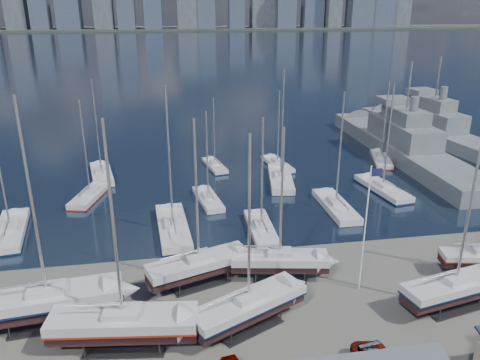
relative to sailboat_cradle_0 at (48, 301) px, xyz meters
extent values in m
plane|color=#605E59|center=(21.44, -0.32, -2.25)|extent=(1400.00, 1400.00, 0.00)
cube|color=#1A253D|center=(21.44, 309.68, -2.40)|extent=(1400.00, 600.00, 0.40)
cube|color=#2D332D|center=(21.44, 569.68, -1.15)|extent=(1400.00, 80.00, 2.20)
cube|color=#3D4756|center=(-120.53, 561.99, 27.93)|extent=(19.55, 21.83, 55.97)
cube|color=#475166|center=(-89.75, 568.26, 18.52)|extent=(26.03, 30.49, 37.14)
cube|color=#475166|center=(6.44, 561.26, 27.00)|extent=(20.24, 23.80, 54.09)
cube|color=#595E66|center=(47.22, 558.01, 26.95)|extent=(24.62, 19.72, 54.00)
cube|color=#3D4756|center=(69.08, 556.23, 27.93)|extent=(20.75, 17.93, 55.97)
cube|color=#475166|center=(105.53, 554.55, 21.46)|extent=(18.36, 16.25, 43.03)
cube|color=#595E66|center=(141.68, 573.46, 17.80)|extent=(28.49, 22.03, 35.69)
cube|color=#3D4756|center=(167.16, 555.67, 24.50)|extent=(23.34, 17.87, 49.11)
cube|color=#595E66|center=(229.83, 564.01, 28.79)|extent=(17.00, 27.45, 57.67)
cube|color=#2D2D33|center=(0.00, 0.00, -2.17)|extent=(6.93, 3.73, 0.16)
cube|color=black|center=(0.00, 0.00, -0.57)|extent=(12.32, 4.13, 0.97)
cube|color=#BABABE|center=(0.00, 0.00, 0.40)|extent=(12.38, 4.63, 0.97)
cube|color=#0B183A|center=(0.00, 0.00, -0.04)|extent=(12.50, 4.68, 0.19)
cube|color=#BABABE|center=(0.00, 0.00, 1.13)|extent=(3.22, 2.34, 0.50)
cylinder|color=#B2B2B7|center=(0.00, 0.00, 9.04)|extent=(0.22, 0.22, 16.32)
cube|color=#2D2D33|center=(6.37, -4.02, -2.17)|extent=(6.59, 3.66, 0.16)
cube|color=black|center=(6.37, -4.02, -0.59)|extent=(11.66, 4.16, 0.91)
cube|color=#BABABE|center=(6.37, -4.02, 0.32)|extent=(11.72, 4.63, 0.91)
cube|color=maroon|center=(6.37, -4.02, -0.10)|extent=(11.84, 4.68, 0.18)
cube|color=#BABABE|center=(6.37, -4.02, 1.03)|extent=(3.07, 2.27, 0.50)
cylinder|color=#B2B2B7|center=(6.37, -4.02, 8.48)|extent=(0.22, 0.22, 15.40)
cube|color=#2D2D33|center=(12.92, 3.99, -2.17)|extent=(6.05, 4.22, 0.16)
cube|color=black|center=(12.92, 3.99, -0.65)|extent=(10.28, 5.58, 0.80)
cube|color=#BABABE|center=(12.92, 3.99, 0.16)|extent=(10.42, 5.97, 0.80)
cube|color=#BABABE|center=(12.92, 3.99, 0.81)|extent=(2.93, 2.42, 0.50)
cylinder|color=#B2B2B7|center=(12.92, 3.99, 7.34)|extent=(0.22, 0.22, 13.57)
cube|color=#2D2D33|center=(16.41, -3.25, -2.17)|extent=(6.23, 4.83, 0.16)
cube|color=black|center=(16.41, -3.25, -0.64)|extent=(10.32, 6.75, 0.82)
cube|color=#BABABE|center=(16.41, -3.25, 0.19)|extent=(10.51, 7.14, 0.82)
cube|color=#0B183A|center=(16.41, -3.25, -0.19)|extent=(10.62, 7.21, 0.16)
cube|color=#BABABE|center=(16.41, -3.25, 0.85)|extent=(3.07, 2.69, 0.50)
cylinder|color=#B2B2B7|center=(16.41, -3.25, 7.55)|extent=(0.22, 0.22, 13.90)
cube|color=#2D2D33|center=(20.78, 3.60, -2.17)|extent=(5.51, 3.25, 0.16)
cube|color=black|center=(20.78, 3.60, -0.67)|extent=(9.66, 3.87, 0.75)
cube|color=#BABABE|center=(20.78, 3.60, 0.08)|extent=(9.73, 4.26, 0.75)
cube|color=#BABABE|center=(20.78, 3.60, 0.70)|extent=(2.59, 1.97, 0.50)
cylinder|color=#B2B2B7|center=(20.78, 3.60, 6.81)|extent=(0.22, 0.22, 12.70)
cube|color=#2D2D33|center=(34.87, -3.61, -2.17)|extent=(5.93, 3.58, 0.16)
cube|color=black|center=(34.87, -3.61, -0.65)|extent=(10.33, 4.35, 0.80)
cube|color=#BABABE|center=(34.87, -3.61, 0.16)|extent=(10.42, 4.76, 0.80)
cube|color=#0B183A|center=(34.87, -3.61, -0.21)|extent=(10.52, 4.81, 0.16)
cube|color=#BABABE|center=(34.87, -3.61, 0.81)|extent=(2.80, 2.16, 0.50)
cylinder|color=#B2B2B7|center=(34.87, -3.61, 7.35)|extent=(0.22, 0.22, 13.58)
cube|color=#2D2D33|center=(40.86, 1.06, -2.17)|extent=(4.67, 2.79, 0.16)
cube|color=black|center=(-8.10, 18.15, -2.56)|extent=(4.26, 11.44, 0.89)
cube|color=#BABABE|center=(-8.10, 18.15, -1.66)|extent=(4.72, 11.51, 0.89)
cube|color=#0B183A|center=(-8.10, 18.15, -2.08)|extent=(4.77, 11.63, 0.18)
cube|color=#BABABE|center=(-8.10, 18.15, -0.97)|extent=(2.26, 3.04, 0.50)
cube|color=black|center=(-0.35, 28.43, -2.51)|extent=(4.81, 9.90, 0.77)
cube|color=#BABABE|center=(-0.35, 28.43, -1.74)|extent=(5.20, 10.01, 0.77)
cube|color=maroon|center=(-0.35, 28.43, -2.09)|extent=(5.25, 10.11, 0.15)
cube|color=#BABABE|center=(-0.35, 28.43, -1.10)|extent=(2.21, 2.76, 0.50)
cylinder|color=#B2B2B7|center=(-0.35, 28.43, 5.16)|extent=(0.22, 0.22, 13.01)
cube|color=black|center=(0.30, 37.14, -2.54)|extent=(4.38, 10.93, 0.85)
cube|color=#BABABE|center=(0.30, 37.14, -1.69)|extent=(4.82, 11.01, 0.85)
cube|color=#BABABE|center=(0.30, 37.14, -1.01)|extent=(2.23, 2.94, 0.50)
cylinder|color=#B2B2B7|center=(0.30, 37.14, 5.93)|extent=(0.22, 0.22, 14.38)
cube|color=black|center=(10.79, 15.76, -2.59)|extent=(3.59, 12.27, 0.97)
cube|color=#BABABE|center=(10.79, 15.76, -1.62)|extent=(4.10, 12.30, 0.97)
cube|color=#0B183A|center=(10.79, 15.76, -2.06)|extent=(4.14, 12.42, 0.19)
cube|color=#BABABE|center=(10.79, 15.76, -0.88)|extent=(2.21, 3.14, 0.50)
cylinder|color=#B2B2B7|center=(10.79, 15.76, 7.05)|extent=(0.22, 0.22, 16.37)
cube|color=black|center=(15.88, 24.14, -2.48)|extent=(3.35, 9.03, 0.71)
cube|color=#BABABE|center=(15.88, 24.14, -1.78)|extent=(3.72, 9.09, 0.71)
cube|color=#BABABE|center=(15.88, 24.14, -1.17)|extent=(1.78, 2.40, 0.50)
cylinder|color=#B2B2B7|center=(15.88, 24.14, 4.53)|extent=(0.22, 0.22, 11.91)
cube|color=black|center=(18.49, 38.62, -2.46)|extent=(3.32, 8.34, 0.65)
cube|color=#BABABE|center=(18.49, 38.62, -1.81)|extent=(3.66, 8.40, 0.65)
cube|color=#0B183A|center=(18.49, 38.62, -2.11)|extent=(3.70, 8.48, 0.13)
cube|color=#BABABE|center=(18.49, 38.62, -1.24)|extent=(1.70, 2.24, 0.50)
cylinder|color=#B2B2B7|center=(18.49, 38.62, 4.00)|extent=(0.22, 0.22, 10.97)
cube|color=black|center=(21.16, 13.84, -2.51)|extent=(2.52, 9.73, 0.77)
cube|color=#BABABE|center=(21.16, 13.84, -1.74)|extent=(2.93, 9.74, 0.77)
cube|color=maroon|center=(21.16, 13.84, -2.09)|extent=(2.96, 9.84, 0.15)
cube|color=#BABABE|center=(21.16, 13.84, -1.10)|extent=(1.68, 2.46, 0.50)
cylinder|color=#B2B2B7|center=(21.16, 13.84, 5.19)|extent=(0.22, 0.22, 13.08)
cube|color=black|center=(27.70, 30.20, -2.58)|extent=(4.83, 12.18, 0.95)
cube|color=#BABABE|center=(27.70, 30.20, -1.63)|extent=(5.32, 12.27, 0.95)
cube|color=#BABABE|center=(27.70, 30.20, -0.91)|extent=(2.48, 3.27, 0.50)
cylinder|color=#B2B2B7|center=(27.70, 30.20, 6.86)|extent=(0.22, 0.22, 16.03)
cube|color=black|center=(29.03, 37.57, -2.48)|extent=(3.56, 9.12, 0.71)
cube|color=#BABABE|center=(29.03, 37.57, -1.77)|extent=(3.93, 9.18, 0.71)
cube|color=#0B183A|center=(29.03, 37.57, -2.10)|extent=(3.97, 9.27, 0.14)
cube|color=#BABABE|center=(29.03, 37.57, -1.17)|extent=(1.84, 2.44, 0.50)
cylinder|color=#B2B2B7|center=(29.03, 37.57, 4.58)|extent=(0.22, 0.22, 12.00)
cube|color=black|center=(32.29, 18.69, -2.55)|extent=(2.64, 10.88, 0.87)
cube|color=#BABABE|center=(32.29, 18.69, -1.68)|extent=(3.10, 10.88, 0.87)
cube|color=#BABABE|center=(32.29, 18.69, -0.99)|extent=(1.84, 2.73, 0.50)
cylinder|color=#B2B2B7|center=(32.29, 18.69, 6.09)|extent=(0.22, 0.22, 14.67)
cube|color=black|center=(41.38, 23.79, -2.55)|extent=(4.08, 11.10, 0.87)
cube|color=#BABABE|center=(41.38, 23.79, -1.68)|extent=(4.53, 11.17, 0.87)
cube|color=#0B183A|center=(41.38, 23.79, -2.08)|extent=(4.58, 11.28, 0.17)
cube|color=#BABABE|center=(41.38, 23.79, -1.00)|extent=(2.19, 2.94, 0.50)
cylinder|color=#B2B2B7|center=(41.38, 23.79, 6.08)|extent=(0.22, 0.22, 14.64)
cube|color=black|center=(47.49, 37.15, -2.51)|extent=(5.07, 9.88, 0.77)
cube|color=#BABABE|center=(47.49, 37.15, -1.74)|extent=(5.46, 10.00, 0.77)
cube|color=maroon|center=(47.49, 37.15, -2.09)|extent=(5.51, 10.10, 0.15)
cube|color=#BABABE|center=(47.49, 37.15, -1.10)|extent=(2.27, 2.78, 0.50)
cylinder|color=#B2B2B7|center=(47.49, 37.15, 5.15)|extent=(0.22, 0.22, 13.01)
cube|color=slate|center=(52.68, 39.98, -1.76)|extent=(8.44, 48.56, 4.36)
cube|color=slate|center=(52.68, 39.98, 2.22)|extent=(6.44, 17.05, 3.60)
cube|color=slate|center=(52.68, 39.98, 5.22)|extent=(4.79, 9.76, 2.40)
cube|color=slate|center=(52.75, 44.82, 6.92)|extent=(5.50, 4.92, 1.20)
cylinder|color=#B2B2B7|center=(52.68, 39.98, 10.42)|extent=(0.30, 0.30, 8.00)
cube|color=slate|center=(64.48, 50.29, -1.81)|extent=(12.11, 43.57, 3.87)
cube|color=slate|center=(64.48, 50.29, 1.92)|extent=(7.32, 15.63, 3.60)
cube|color=slate|center=(64.48, 50.29, 4.92)|extent=(5.16, 9.05, 2.40)
cube|color=slate|center=(63.95, 54.56, 6.62)|extent=(5.31, 4.86, 1.20)
cylinder|color=#B2B2B7|center=(64.48, 50.29, 10.12)|extent=(0.30, 0.30, 8.00)
cylinder|color=white|center=(27.85, 0.52, 3.95)|extent=(0.12, 0.12, 12.40)
cube|color=#151541|center=(28.37, 0.52, 9.53)|extent=(1.03, 0.05, 0.72)
camera|label=1|loc=(10.25, -35.30, 22.94)|focal=35.00mm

